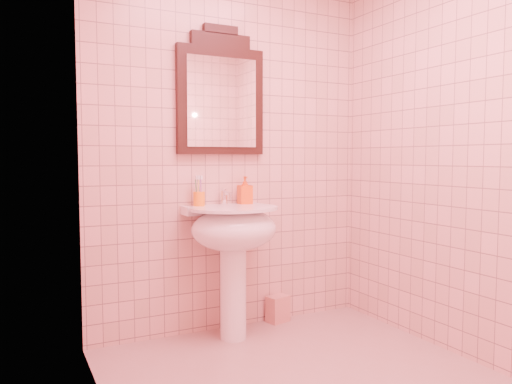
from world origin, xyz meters
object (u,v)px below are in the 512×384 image
mirror (221,95)px  toothbrush_cup (199,198)px  pedestal_sink (234,238)px  soap_dispenser (245,190)px  towel (278,309)px

mirror → toothbrush_cup: mirror is taller
pedestal_sink → soap_dispenser: bearing=44.6°
towel → soap_dispenser: bearing=-176.2°
mirror → toothbrush_cup: bearing=-163.0°
pedestal_sink → towel: pedestal_sink is taller
toothbrush_cup → soap_dispenser: soap_dispenser is taller
pedestal_sink → towel: size_ratio=4.61×
towel → mirror: bearing=175.6°
mirror → pedestal_sink: bearing=-90.0°
toothbrush_cup → towel: 1.02m
mirror → toothbrush_cup: size_ratio=4.85×
mirror → soap_dispenser: mirror is taller
pedestal_sink → toothbrush_cup: toothbrush_cup is taller
soap_dispenser → toothbrush_cup: bearing=-175.0°
mirror → soap_dispenser: bearing=-18.2°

